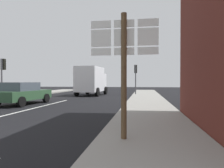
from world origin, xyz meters
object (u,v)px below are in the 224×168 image
delivery_truck (91,80)px  traffic_light_near_left (3,69)px  traffic_light_far_right (136,73)px  sedan_far (23,93)px  route_sign_post (124,62)px

delivery_truck → traffic_light_near_left: 8.66m
traffic_light_near_left → traffic_light_far_right: bearing=34.9°
delivery_truck → traffic_light_near_left: bearing=-132.5°
traffic_light_near_left → traffic_light_far_right: (10.58, 7.37, -0.03)m
sedan_far → traffic_light_far_right: (7.06, 10.11, 1.71)m
traffic_light_far_right → delivery_truck: bearing=-167.9°
sedan_far → route_sign_post: (7.46, -7.40, 1.24)m
route_sign_post → traffic_light_far_right: 17.52m
sedan_far → traffic_light_near_left: bearing=142.1°
sedan_far → route_sign_post: size_ratio=1.35×
route_sign_post → traffic_light_near_left: bearing=137.3°
delivery_truck → route_sign_post: 17.29m
sedan_far → traffic_light_far_right: 12.45m
route_sign_post → traffic_light_near_left: (-10.98, 10.14, 0.50)m
traffic_light_near_left → traffic_light_far_right: traffic_light_near_left is taller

